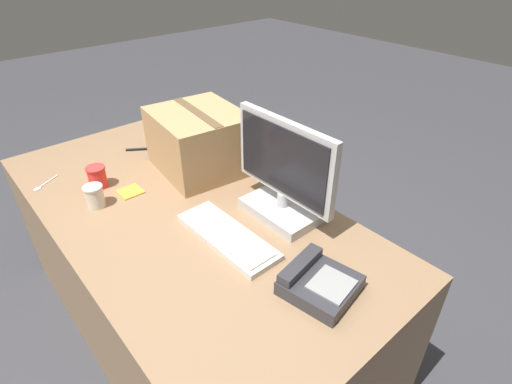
# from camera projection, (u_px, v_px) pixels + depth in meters

# --- Properties ---
(ground_plane) EXTENTS (12.00, 12.00, 0.00)m
(ground_plane) POSITION_uv_depth(u_px,v_px,m) (196.00, 325.00, 1.98)
(ground_plane) COLOR #38383D
(office_desk) EXTENTS (1.80, 0.90, 0.72)m
(office_desk) POSITION_uv_depth(u_px,v_px,m) (189.00, 273.00, 1.79)
(office_desk) COLOR #8C6B4C
(office_desk) RESTS_ON ground_plane
(monitor) EXTENTS (0.46, 0.20, 0.39)m
(monitor) POSITION_uv_depth(u_px,v_px,m) (284.00, 178.00, 1.46)
(monitor) COLOR #B7B7B7
(monitor) RESTS_ON office_desk
(keyboard) EXTENTS (0.43, 0.15, 0.03)m
(keyboard) POSITION_uv_depth(u_px,v_px,m) (227.00, 236.00, 1.42)
(keyboard) COLOR beige
(keyboard) RESTS_ON office_desk
(desk_phone) EXTENTS (0.23, 0.23, 0.08)m
(desk_phone) POSITION_uv_depth(u_px,v_px,m) (318.00, 283.00, 1.21)
(desk_phone) COLOR #2D2D33
(desk_phone) RESTS_ON office_desk
(paper_cup_left) EXTENTS (0.08, 0.08, 0.09)m
(paper_cup_left) POSITION_uv_depth(u_px,v_px,m) (97.00, 177.00, 1.69)
(paper_cup_left) COLOR red
(paper_cup_left) RESTS_ON office_desk
(paper_cup_right) EXTENTS (0.08, 0.08, 0.09)m
(paper_cup_right) POSITION_uv_depth(u_px,v_px,m) (95.00, 196.00, 1.57)
(paper_cup_right) COLOR beige
(paper_cup_right) RESTS_ON office_desk
(spoon) EXTENTS (0.08, 0.13, 0.00)m
(spoon) POSITION_uv_depth(u_px,v_px,m) (42.00, 185.00, 1.72)
(spoon) COLOR silver
(spoon) RESTS_ON office_desk
(cardboard_box) EXTENTS (0.44, 0.40, 0.27)m
(cardboard_box) POSITION_uv_depth(u_px,v_px,m) (199.00, 141.00, 1.79)
(cardboard_box) COLOR tan
(cardboard_box) RESTS_ON office_desk
(pen_marker) EXTENTS (0.08, 0.12, 0.01)m
(pen_marker) POSITION_uv_depth(u_px,v_px,m) (140.00, 149.00, 2.00)
(pen_marker) COLOR black
(pen_marker) RESTS_ON office_desk
(sticky_note_pad) EXTENTS (0.09, 0.09, 0.01)m
(sticky_note_pad) POSITION_uv_depth(u_px,v_px,m) (130.00, 192.00, 1.68)
(sticky_note_pad) COLOR gold
(sticky_note_pad) RESTS_ON office_desk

